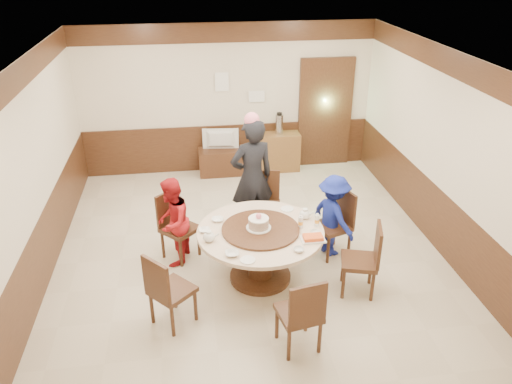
{
  "coord_description": "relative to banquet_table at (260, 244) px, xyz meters",
  "views": [
    {
      "loc": [
        -0.79,
        -6.15,
        4.06
      ],
      "look_at": [
        0.06,
        -0.32,
        1.1
      ],
      "focal_mm": 35.0,
      "sensor_mm": 36.0,
      "label": 1
    }
  ],
  "objects": [
    {
      "name": "bottle_0",
      "position": [
        0.52,
        -0.01,
        0.3
      ],
      "size": [
        0.06,
        0.06,
        0.16
      ],
      "primitive_type": "cylinder",
      "color": "white",
      "rests_on": "banquet_table"
    },
    {
      "name": "bowl_3",
      "position": [
        0.68,
        -0.18,
        0.24
      ],
      "size": [
        0.12,
        0.12,
        0.04
      ],
      "primitive_type": "imported",
      "color": "white",
      "rests_on": "banquet_table"
    },
    {
      "name": "teapot_right",
      "position": [
        0.63,
        0.22,
        0.28
      ],
      "size": [
        0.17,
        0.15,
        0.13
      ],
      "primitive_type": "ellipsoid",
      "color": "white",
      "rests_on": "banquet_table"
    },
    {
      "name": "tv_stand",
      "position": [
        -0.23,
        3.47,
        -0.28
      ],
      "size": [
        0.85,
        0.45,
        0.5
      ],
      "primitive_type": "cube",
      "color": "#3E2213",
      "rests_on": "ground"
    },
    {
      "name": "shrimp_platter",
      "position": [
        0.61,
        -0.33,
        0.24
      ],
      "size": [
        0.3,
        0.2,
        0.06
      ],
      "color": "white",
      "rests_on": "banquet_table"
    },
    {
      "name": "notice_left",
      "position": [
        -0.16,
        3.68,
        1.22
      ],
      "size": [
        0.25,
        0.0,
        0.35
      ],
      "primitive_type": "cube",
      "color": "white",
      "rests_on": "room"
    },
    {
      "name": "notice_right",
      "position": [
        0.49,
        3.68,
        0.92
      ],
      "size": [
        0.3,
        0.0,
        0.22
      ],
      "primitive_type": "cube",
      "color": "white",
      "rests_on": "room"
    },
    {
      "name": "banquet_table",
      "position": [
        0.0,
        0.0,
        0.0
      ],
      "size": [
        1.64,
        1.64,
        0.78
      ],
      "color": "#3E2213",
      "rests_on": "ground"
    },
    {
      "name": "television",
      "position": [
        -0.23,
        3.47,
        0.16
      ],
      "size": [
        0.69,
        0.16,
        0.4
      ],
      "primitive_type": "imported",
      "rotation": [
        0.0,
        0.0,
        3.04
      ],
      "color": "gray",
      "rests_on": "tv_stand"
    },
    {
      "name": "side_cabinet",
      "position": [
        0.9,
        3.5,
        -0.16
      ],
      "size": [
        0.8,
        0.4,
        0.75
      ],
      "primitive_type": "cube",
      "color": "brown",
      "rests_on": "ground"
    },
    {
      "name": "bowl_0",
      "position": [
        -0.53,
        0.32,
        0.24
      ],
      "size": [
        0.15,
        0.15,
        0.04
      ],
      "primitive_type": "imported",
      "color": "white",
      "rests_on": "banquet_table"
    },
    {
      "name": "chair_4",
      "position": [
        0.23,
        -1.31,
        -0.23
      ],
      "size": [
        0.51,
        0.52,
        0.97
      ],
      "rotation": [
        0.0,
        0.0,
        6.47
      ],
      "color": "#3E2213",
      "rests_on": "ground"
    },
    {
      "name": "bowl_2",
      "position": [
        -0.42,
        -0.51,
        0.24
      ],
      "size": [
        0.16,
        0.16,
        0.04
      ],
      "primitive_type": "imported",
      "color": "white",
      "rests_on": "banquet_table"
    },
    {
      "name": "teapot_left",
      "position": [
        -0.67,
        -0.17,
        0.28
      ],
      "size": [
        0.17,
        0.15,
        0.13
      ],
      "primitive_type": "ellipsoid",
      "color": "white",
      "rests_on": "banquet_table"
    },
    {
      "name": "chair_5",
      "position": [
        1.21,
        -0.45,
        -0.23
      ],
      "size": [
        0.55,
        0.55,
        0.97
      ],
      "rotation": [
        0.0,
        0.0,
        7.57
      ],
      "color": "#3E2213",
      "rests_on": "ground"
    },
    {
      "name": "chair_0",
      "position": [
        1.13,
        0.46,
        -0.23
      ],
      "size": [
        0.56,
        0.56,
        0.97
      ],
      "rotation": [
        0.0,
        0.0,
        1.9
      ],
      "color": "#3E2213",
      "rests_on": "ground"
    },
    {
      "name": "chair_1",
      "position": [
        0.26,
        1.18,
        -0.23
      ],
      "size": [
        0.51,
        0.52,
        0.97
      ],
      "rotation": [
        0.0,
        0.0,
        2.96
      ],
      "color": "#3E2213",
      "rests_on": "ground"
    },
    {
      "name": "bowl_1",
      "position": [
        0.38,
        -0.55,
        0.24
      ],
      "size": [
        0.13,
        0.13,
        0.04
      ],
      "primitive_type": "imported",
      "color": "white",
      "rests_on": "banquet_table"
    },
    {
      "name": "saucer_far",
      "position": [
        0.45,
        0.5,
        0.22
      ],
      "size": [
        0.18,
        0.18,
        0.01
      ],
      "primitive_type": "cylinder",
      "color": "white",
      "rests_on": "banquet_table"
    },
    {
      "name": "thermos",
      "position": [
        0.9,
        3.5,
        0.41
      ],
      "size": [
        0.15,
        0.15,
        0.38
      ],
      "primitive_type": "cylinder",
      "color": "silver",
      "rests_on": "side_cabinet"
    },
    {
      "name": "chair_2",
      "position": [
        -1.06,
        0.7,
        -0.23
      ],
      "size": [
        0.62,
        0.62,
        0.97
      ],
      "rotation": [
        0.0,
        0.0,
        3.91
      ],
      "color": "#3E2213",
      "rests_on": "ground"
    },
    {
      "name": "room",
      "position": [
        -0.05,
        0.74,
        0.55
      ],
      "size": [
        6.0,
        6.04,
        2.84
      ],
      "color": "beige",
      "rests_on": "ground"
    },
    {
      "name": "chair_3",
      "position": [
        -1.16,
        -0.71,
        -0.23
      ],
      "size": [
        0.62,
        0.62,
        0.97
      ],
      "rotation": [
        0.0,
        0.0,
        5.45
      ],
      "color": "#3E2213",
      "rests_on": "ground"
    },
    {
      "name": "person_blue",
      "position": [
        1.11,
        0.48,
        0.07
      ],
      "size": [
        0.74,
        0.9,
        1.22
      ],
      "primitive_type": "imported",
      "rotation": [
        0.0,
        0.0,
        2.0
      ],
      "color": "navy",
      "rests_on": "ground"
    },
    {
      "name": "bowl_4",
      "position": [
        -0.71,
        0.07,
        0.23
      ],
      "size": [
        0.14,
        0.14,
        0.03
      ],
      "primitive_type": "imported",
      "color": "white",
      "rests_on": "banquet_table"
    },
    {
      "name": "saucer_near",
      "position": [
        -0.25,
        -0.65,
        0.22
      ],
      "size": [
        0.18,
        0.18,
        0.01
      ],
      "primitive_type": "cylinder",
      "color": "white",
      "rests_on": "banquet_table"
    },
    {
      "name": "person_standing",
      "position": [
        0.06,
        1.23,
        0.39
      ],
      "size": [
        0.75,
        0.58,
        1.84
      ],
      "primitive_type": "imported",
      "rotation": [
        0.0,
        0.0,
        3.38
      ],
      "color": "black",
      "rests_on": "ground"
    },
    {
      "name": "birthday_cake",
      "position": [
        -0.02,
        0.01,
        0.32
      ],
      "size": [
        0.32,
        0.32,
        0.21
      ],
      "color": "white",
      "rests_on": "banquet_table"
    },
    {
      "name": "person_red",
      "position": [
        -1.13,
        0.57,
        0.1
      ],
      "size": [
        0.63,
        0.73,
        1.27
      ],
      "primitive_type": "imported",
      "rotation": [
        0.0,
        0.0,
        4.44
      ],
      "color": "#AF171C",
      "rests_on": "ground"
    },
    {
      "name": "bottle_1",
      "position": [
        0.74,
        0.0,
        0.3
      ],
      "size": [
        0.06,
        0.06,
        0.16
      ],
      "primitive_type": "cylinder",
      "color": "white",
      "rests_on": "banquet_table"
    }
  ]
}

